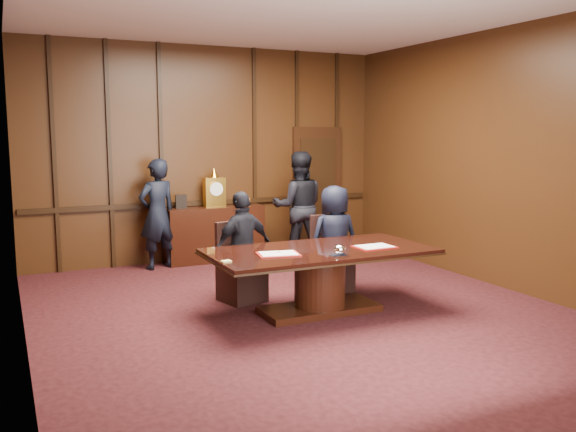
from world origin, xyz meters
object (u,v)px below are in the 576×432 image
at_px(sideboard, 215,232).
at_px(signatory_right, 334,238).
at_px(signatory_left, 243,247).
at_px(witness_left, 157,214).
at_px(witness_right, 298,207).
at_px(conference_table, 320,270).

bearing_deg(sideboard, signatory_right, -71.63).
relative_size(sideboard, signatory_left, 1.15).
distance_m(witness_left, witness_right, 2.26).
distance_m(sideboard, witness_right, 1.43).
relative_size(sideboard, witness_left, 0.94).
relative_size(sideboard, witness_right, 0.89).
bearing_deg(witness_left, sideboard, 171.79).
height_order(conference_table, witness_right, witness_right).
xyz_separation_m(conference_table, signatory_left, (-0.65, 0.80, 0.19)).
xyz_separation_m(signatory_left, witness_right, (1.71, 1.92, 0.20)).
bearing_deg(signatory_left, sideboard, -116.07).
relative_size(signatory_left, signatory_right, 0.98).
distance_m(signatory_left, witness_left, 2.40).
height_order(signatory_left, signatory_right, signatory_right).
height_order(signatory_left, witness_left, witness_left).
xyz_separation_m(signatory_right, witness_left, (-1.81, 2.34, 0.15)).
height_order(sideboard, signatory_right, sideboard).
bearing_deg(signatory_left, signatory_right, 164.61).
height_order(conference_table, signatory_left, signatory_left).
xyz_separation_m(sideboard, witness_right, (1.24, -0.58, 0.41)).
relative_size(witness_left, witness_right, 0.95).
height_order(sideboard, witness_right, witness_right).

